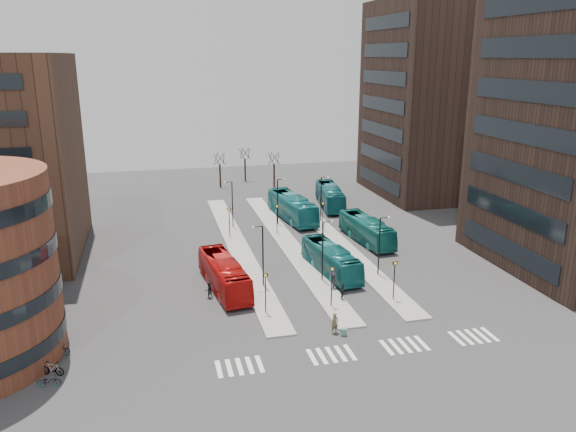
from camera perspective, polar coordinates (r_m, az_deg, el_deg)
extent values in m
plane|color=#2B2B2D|center=(40.82, 7.62, -16.34)|extent=(160.00, 160.00, 0.00)
cube|color=gray|center=(66.25, -5.09, -3.16)|extent=(2.50, 45.00, 0.15)
cube|color=gray|center=(67.35, -0.04, -2.77)|extent=(2.50, 45.00, 0.15)
cube|color=gray|center=(68.95, 4.81, -2.38)|extent=(2.50, 45.00, 0.15)
cube|color=navy|center=(46.35, 5.67, -11.66)|extent=(0.57, 0.52, 0.58)
imported|color=#B70F0E|center=(54.46, -6.53, -5.88)|extent=(3.98, 11.32, 3.09)
imported|color=#135E62|center=(58.27, 4.37, -4.42)|extent=(3.62, 10.72, 2.93)
imported|color=#16696F|center=(76.83, 0.43, 0.89)|extent=(4.38, 12.63, 3.45)
imported|color=#13635E|center=(68.32, 7.97, -1.39)|extent=(3.45, 11.03, 3.02)
imported|color=#135A62|center=(83.60, 4.29, 2.02)|extent=(4.32, 11.82, 3.22)
imported|color=brown|center=(46.38, 4.79, -10.80)|extent=(0.72, 0.56, 1.75)
imported|color=black|center=(53.04, -8.06, -7.46)|extent=(0.92, 0.83, 1.55)
imported|color=black|center=(52.21, 5.56, -7.72)|extent=(0.51, 0.98, 1.61)
imported|color=black|center=(54.48, 4.56, -6.58)|extent=(0.75, 1.18, 1.74)
imported|color=gray|center=(43.00, -23.11, -15.16)|extent=(1.62, 0.71, 0.82)
imported|color=gray|center=(44.14, -22.86, -14.10)|extent=(1.85, 1.14, 1.08)
imported|color=gray|center=(46.64, -22.34, -12.47)|extent=(1.80, 0.77, 0.92)
cube|color=silver|center=(42.15, -7.04, -15.18)|extent=(0.35, 2.40, 0.01)
cube|color=silver|center=(42.22, -5.99, -15.08)|extent=(0.35, 2.40, 0.01)
cube|color=silver|center=(42.31, -4.95, -14.98)|extent=(0.35, 2.40, 0.01)
cube|color=silver|center=(42.41, -3.92, -14.88)|extent=(0.35, 2.40, 0.01)
cube|color=silver|center=(42.52, -2.89, -14.77)|extent=(0.35, 2.40, 0.01)
cube|color=silver|center=(43.33, 2.47, -14.13)|extent=(0.35, 2.40, 0.01)
cube|color=silver|center=(43.53, 3.45, -14.00)|extent=(0.35, 2.40, 0.01)
cube|color=silver|center=(43.73, 4.42, -13.86)|extent=(0.35, 2.40, 0.01)
cube|color=silver|center=(43.95, 5.37, -13.73)|extent=(0.35, 2.40, 0.01)
cube|color=silver|center=(44.17, 6.32, -13.59)|extent=(0.35, 2.40, 0.01)
cube|color=silver|center=(45.20, 9.99, -13.02)|extent=(0.35, 2.40, 0.01)
cube|color=silver|center=(45.48, 10.88, -12.87)|extent=(0.35, 2.40, 0.01)
cube|color=silver|center=(45.77, 11.75, -12.72)|extent=(0.35, 2.40, 0.01)
cube|color=silver|center=(46.08, 12.62, -12.58)|extent=(0.35, 2.40, 0.01)
cube|color=silver|center=(46.39, 13.47, -12.43)|extent=(0.35, 2.40, 0.01)
cube|color=silver|center=(47.74, 16.75, -11.83)|extent=(0.35, 2.40, 0.01)
cube|color=silver|center=(48.10, 17.53, -11.68)|extent=(0.35, 2.40, 0.01)
cube|color=silver|center=(48.47, 18.31, -11.53)|extent=(0.35, 2.40, 0.01)
cube|color=silver|center=(48.85, 19.07, -11.38)|extent=(0.35, 2.40, 0.01)
cube|color=silver|center=(49.24, 19.82, -11.23)|extent=(0.35, 2.40, 0.01)
cube|color=black|center=(62.48, 21.31, -3.08)|extent=(0.12, 16.00, 2.00)
cube|color=black|center=(61.36, 21.68, 0.46)|extent=(0.12, 16.00, 2.00)
cube|color=black|center=(60.49, 22.07, 4.11)|extent=(0.12, 16.00, 2.00)
cube|color=black|center=(59.88, 22.47, 7.85)|extent=(0.12, 16.00, 2.00)
cube|color=black|center=(59.53, 22.88, 11.66)|extent=(0.12, 16.00, 2.00)
cube|color=black|center=(59.44, 23.31, 15.49)|extent=(0.12, 16.00, 2.00)
cube|color=black|center=(59.63, 23.75, 19.31)|extent=(0.12, 16.00, 2.00)
cube|color=#30221B|center=(93.82, 15.31, 11.33)|extent=(20.00, 20.00, 30.00)
cube|color=black|center=(91.20, 9.18, 3.61)|extent=(0.12, 16.00, 2.00)
cube|color=black|center=(90.44, 9.29, 6.09)|extent=(0.12, 16.00, 2.00)
cube|color=black|center=(89.86, 9.41, 8.60)|extent=(0.12, 16.00, 2.00)
cube|color=black|center=(89.44, 9.53, 11.14)|extent=(0.12, 16.00, 2.00)
cube|color=black|center=(89.21, 9.65, 13.70)|extent=(0.12, 16.00, 2.00)
cube|color=black|center=(89.15, 9.77, 16.26)|extent=(0.12, 16.00, 2.00)
cube|color=black|center=(89.28, 9.90, 18.83)|extent=(0.12, 16.00, 2.00)
cylinder|color=black|center=(49.00, -2.30, -7.91)|extent=(0.10, 0.10, 3.50)
cube|color=black|center=(48.31, -2.32, -6.01)|extent=(0.45, 0.10, 0.30)
cube|color=yellow|center=(48.26, -2.31, -6.04)|extent=(0.20, 0.02, 0.20)
cylinder|color=black|center=(69.41, -5.97, -0.70)|extent=(0.10, 0.10, 3.50)
cube|color=black|center=(68.93, -6.01, 0.69)|extent=(0.45, 0.10, 0.30)
cube|color=yellow|center=(68.87, -6.00, 0.68)|extent=(0.20, 0.02, 0.20)
cylinder|color=black|center=(50.42, 4.45, -7.23)|extent=(0.10, 0.10, 3.50)
cube|color=black|center=(49.76, 4.49, -5.38)|extent=(0.45, 0.10, 0.30)
cube|color=yellow|center=(49.71, 4.51, -5.40)|extent=(0.20, 0.02, 0.20)
cylinder|color=black|center=(70.42, -1.13, -0.37)|extent=(0.10, 0.10, 3.50)
cube|color=black|center=(69.95, -1.14, 1.00)|extent=(0.45, 0.10, 0.30)
cube|color=yellow|center=(69.89, -1.13, 0.99)|extent=(0.20, 0.02, 0.20)
cylinder|color=black|center=(52.50, 10.72, -6.50)|extent=(0.10, 0.10, 3.50)
cube|color=black|center=(51.87, 10.82, -4.72)|extent=(0.45, 0.10, 0.30)
cube|color=yellow|center=(51.82, 10.85, -4.74)|extent=(0.20, 0.02, 0.20)
cylinder|color=black|center=(71.92, 3.53, -0.05)|extent=(0.10, 0.10, 3.50)
cube|color=black|center=(71.46, 3.56, 1.30)|extent=(0.45, 0.10, 0.30)
cube|color=yellow|center=(71.41, 3.57, 1.29)|extent=(0.20, 0.02, 0.20)
cylinder|color=black|center=(54.17, -2.56, -4.09)|extent=(0.14, 0.14, 6.00)
cylinder|color=black|center=(53.13, -3.08, -1.09)|extent=(0.90, 0.08, 0.08)
sphere|color=silver|center=(53.06, -3.55, -1.13)|extent=(0.24, 0.24, 0.24)
cylinder|color=black|center=(73.01, -5.66, 1.17)|extent=(0.14, 0.14, 6.00)
cylinder|color=black|center=(72.25, -6.08, 3.44)|extent=(0.90, 0.08, 0.08)
sphere|color=silver|center=(72.19, -6.44, 3.42)|extent=(0.24, 0.24, 0.24)
cylinder|color=black|center=(55.57, 3.53, -3.58)|extent=(0.14, 0.14, 6.00)
cylinder|color=black|center=(54.77, 4.03, -0.58)|extent=(0.90, 0.08, 0.08)
sphere|color=silver|center=(54.91, 4.48, -0.55)|extent=(0.24, 0.24, 0.24)
cylinder|color=black|center=(74.06, -1.07, 1.46)|extent=(0.14, 0.14, 6.00)
cylinder|color=black|center=(73.46, -0.74, 3.74)|extent=(0.90, 0.08, 0.08)
sphere|color=silver|center=(73.56, -0.39, 3.76)|extent=(0.24, 0.24, 0.24)
cylinder|color=black|center=(57.57, 9.25, -3.06)|extent=(0.14, 0.14, 6.00)
cylinder|color=black|center=(56.85, 9.80, -0.16)|extent=(0.90, 0.08, 0.08)
sphere|color=silver|center=(57.02, 10.21, -0.13)|extent=(0.24, 0.24, 0.24)
cylinder|color=black|center=(75.57, 3.38, 1.73)|extent=(0.14, 0.14, 6.00)
cylinder|color=black|center=(75.02, 3.74, 3.97)|extent=(0.90, 0.08, 0.08)
sphere|color=silver|center=(75.16, 4.07, 3.98)|extent=(0.24, 0.24, 0.24)
cylinder|color=black|center=(96.63, -6.91, 4.09)|extent=(0.30, 0.30, 4.00)
cylinder|color=black|center=(96.16, -6.55, 5.81)|extent=(0.10, 1.56, 1.95)
cylinder|color=black|center=(96.75, -6.89, 5.86)|extent=(1.48, 0.59, 1.97)
cylinder|color=black|center=(96.42, -7.33, 5.81)|extent=(0.90, 1.31, 1.99)
cylinder|color=black|center=(95.61, -7.27, 5.72)|extent=(0.89, 1.31, 1.99)
cylinder|color=black|center=(95.45, -6.79, 5.72)|extent=(1.48, 0.58, 1.97)
cylinder|color=black|center=(101.20, -4.38, 4.70)|extent=(0.30, 0.30, 4.00)
cylinder|color=black|center=(100.79, -4.02, 6.34)|extent=(0.10, 1.56, 1.95)
cylinder|color=black|center=(101.36, -4.35, 6.39)|extent=(1.48, 0.59, 1.97)
cylinder|color=black|center=(100.99, -4.77, 6.34)|extent=(0.90, 1.31, 1.99)
cylinder|color=black|center=(100.19, -4.69, 6.27)|extent=(0.89, 1.31, 1.99)
cylinder|color=black|center=(100.06, -4.22, 6.26)|extent=(1.48, 0.58, 1.97)
cylinder|color=black|center=(96.17, -1.42, 4.15)|extent=(0.30, 0.30, 4.00)
cylinder|color=black|center=(95.77, -1.02, 5.87)|extent=(0.10, 1.56, 1.95)
cylinder|color=black|center=(96.30, -1.39, 5.92)|extent=(1.48, 0.59, 1.97)
cylinder|color=black|center=(95.89, -1.82, 5.87)|extent=(0.90, 1.31, 1.99)
cylinder|color=black|center=(95.10, -1.71, 5.79)|extent=(0.89, 1.31, 1.99)
cylinder|color=black|center=(95.02, -1.22, 5.78)|extent=(1.48, 0.58, 1.97)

